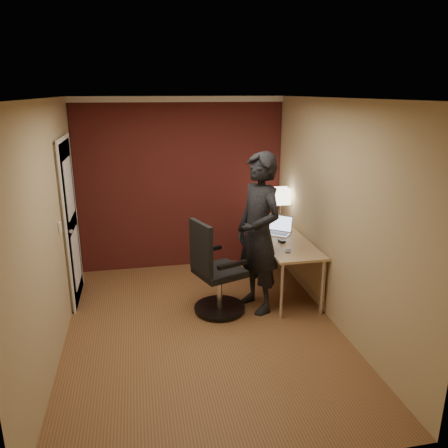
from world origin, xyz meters
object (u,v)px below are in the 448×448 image
at_px(laptop, 279,229).
at_px(person, 259,234).
at_px(phone, 288,251).
at_px(desk, 289,249).
at_px(desk_lamp, 281,196).
at_px(mouse, 282,241).
at_px(office_chair, 214,274).

distance_m(laptop, person, 0.81).
bearing_deg(phone, desk, 89.79).
bearing_deg(phone, desk_lamp, 98.02).
relative_size(desk, mouse, 15.00).
bearing_deg(office_chair, desk_lamp, 42.13).
bearing_deg(phone, mouse, 106.10).
distance_m(desk, person, 0.73).
distance_m(desk, laptop, 0.34).
xyz_separation_m(laptop, phone, (-0.11, -0.70, -0.06)).
bearing_deg(laptop, phone, -98.88).
height_order(desk_lamp, person, person).
bearing_deg(laptop, office_chair, -146.30).
relative_size(laptop, office_chair, 0.37).
bearing_deg(laptop, desk_lamp, 69.03).
distance_m(desk_lamp, mouse, 0.87).
height_order(laptop, mouse, laptop).
bearing_deg(desk_lamp, person, -120.98).
bearing_deg(person, desk_lamp, 129.11).
height_order(desk_lamp, mouse, desk_lamp).
height_order(laptop, office_chair, office_chair).
relative_size(desk, desk_lamp, 2.80).
distance_m(mouse, office_chair, 1.00).
xyz_separation_m(mouse, person, (-0.39, -0.28, 0.21)).
relative_size(desk, office_chair, 1.32).
height_order(desk_lamp, office_chair, desk_lamp).
bearing_deg(person, mouse, 105.59).
bearing_deg(phone, person, -166.78).
bearing_deg(desk_lamp, desk, -97.45).
bearing_deg(mouse, phone, -107.09).
xyz_separation_m(desk_lamp, laptop, (-0.14, -0.37, -0.35)).
bearing_deg(desk_lamp, laptop, -110.97).
relative_size(phone, person, 0.06).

